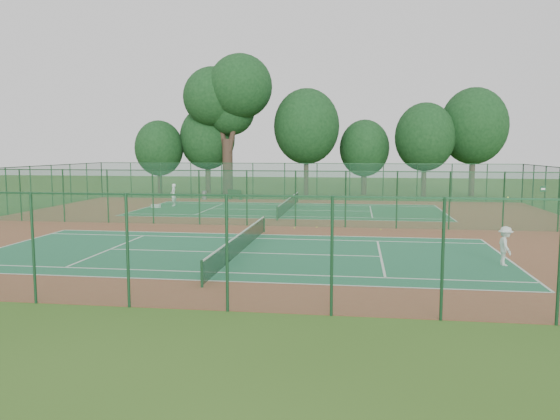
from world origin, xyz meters
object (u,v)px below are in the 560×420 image
at_px(player_far, 173,195).
at_px(player_near, 505,246).
at_px(kit_bag, 156,206).
at_px(big_tree, 228,96).
at_px(trash_bin, 204,195).
at_px(bench, 235,194).

bearing_deg(player_far, player_near, 42.01).
distance_m(player_near, kit_bag, 29.66).
bearing_deg(big_tree, trash_bin, -99.80).
xyz_separation_m(player_far, trash_bin, (0.87, 6.32, -0.54)).
bearing_deg(bench, big_tree, 132.86).
bearing_deg(player_far, kit_bag, -37.47).
height_order(player_near, big_tree, big_tree).
bearing_deg(kit_bag, big_tree, 88.35).
height_order(player_far, big_tree, big_tree).
relative_size(player_far, big_tree, 0.13).
relative_size(trash_bin, kit_bag, 1.06).
height_order(player_far, trash_bin, player_far).
distance_m(player_near, bench, 32.59).
distance_m(player_near, trash_bin, 34.10).
height_order(bench, big_tree, big_tree).
height_order(player_near, trash_bin, player_near).
bearing_deg(trash_bin, kit_bag, -103.47).
bearing_deg(bench, kit_bag, -97.01).
bearing_deg(kit_bag, trash_bin, 86.77).
bearing_deg(kit_bag, player_near, -30.62).
distance_m(player_near, big_tree, 39.64).
relative_size(trash_bin, big_tree, 0.06).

